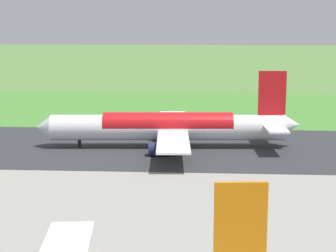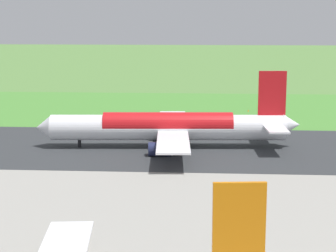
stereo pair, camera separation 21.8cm
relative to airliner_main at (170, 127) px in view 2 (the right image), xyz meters
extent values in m
plane|color=#547F3D|center=(-5.31, 0.02, -4.35)|extent=(800.00, 800.00, 0.00)
cube|color=#2D3033|center=(-5.31, 0.02, -4.32)|extent=(600.00, 39.98, 0.06)
cube|color=#478534|center=(-5.31, -44.57, -4.33)|extent=(600.00, 80.00, 0.04)
cylinder|color=white|center=(0.38, 0.02, -0.15)|extent=(48.23, 8.10, 5.20)
cone|color=white|center=(25.83, 1.57, -0.15)|extent=(3.29, 5.11, 4.94)
cone|color=white|center=(-24.78, -1.51, 0.45)|extent=(3.76, 4.62, 4.42)
cube|color=red|center=(-20.70, -1.26, 6.95)|extent=(5.62, 0.84, 9.00)
cube|color=white|center=(-21.04, 4.23, 0.65)|extent=(4.54, 9.23, 0.36)
cube|color=white|center=(-20.37, -6.75, 0.65)|extent=(4.54, 9.23, 0.36)
cube|color=white|center=(-1.29, 10.94, -0.55)|extent=(7.32, 22.32, 0.35)
cube|color=white|center=(0.05, -11.02, -0.55)|extent=(7.32, 22.32, 0.35)
cylinder|color=#23284C|center=(1.42, 7.60, -3.03)|extent=(4.66, 3.07, 2.80)
cylinder|color=#23284C|center=(2.33, -7.37, -3.03)|extent=(4.66, 3.07, 2.80)
cylinder|color=black|center=(18.58, 1.13, -2.64)|extent=(0.70, 0.70, 3.42)
cylinder|color=black|center=(-2.86, 3.83, -2.64)|extent=(0.70, 0.70, 3.42)
cylinder|color=black|center=(-2.37, -4.15, -2.64)|extent=(0.70, 0.70, 3.42)
cylinder|color=red|center=(0.38, 0.02, 0.37)|extent=(26.67, 6.82, 5.23)
cube|color=orange|center=(-10.44, 71.00, 5.00)|extent=(4.65, 0.90, 7.45)
cylinder|color=slate|center=(-24.82, -46.12, -3.17)|extent=(0.10, 0.10, 2.37)
cube|color=red|center=(-24.82, -46.14, -1.68)|extent=(0.60, 0.04, 0.60)
cone|color=orange|center=(-19.13, -47.16, -4.08)|extent=(0.40, 0.40, 0.55)
camera|label=1|loc=(-7.32, 121.16, 23.02)|focal=64.57mm
camera|label=2|loc=(-7.53, 121.15, 23.02)|focal=64.57mm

